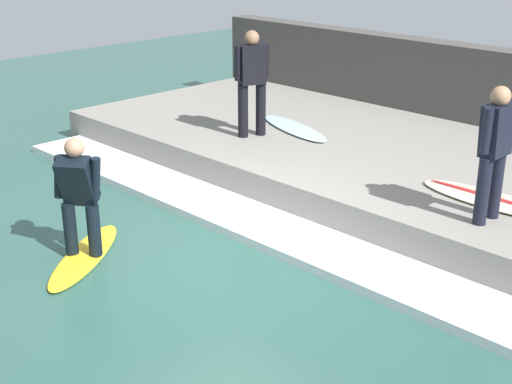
% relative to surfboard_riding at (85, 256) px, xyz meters
% --- Properties ---
extents(ground_plane, '(28.00, 28.00, 0.00)m').
position_rel_surfboard_riding_xyz_m(ground_plane, '(1.23, -1.17, -0.03)').
color(ground_plane, '#2D564C').
extents(concrete_ledge, '(4.40, 11.39, 0.52)m').
position_rel_surfboard_riding_xyz_m(concrete_ledge, '(4.77, -1.17, 0.23)').
color(concrete_ledge, gray).
rests_on(concrete_ledge, ground_plane).
extents(back_wall, '(0.50, 11.96, 1.81)m').
position_rel_surfboard_riding_xyz_m(back_wall, '(7.22, -1.17, 0.87)').
color(back_wall, '#474442').
rests_on(back_wall, ground_plane).
extents(wave_foam_crest, '(0.94, 10.82, 0.12)m').
position_rel_surfboard_riding_xyz_m(wave_foam_crest, '(2.10, -1.17, 0.03)').
color(wave_foam_crest, white).
rests_on(wave_foam_crest, ground_plane).
extents(surfboard_riding, '(1.76, 1.46, 0.06)m').
position_rel_surfboard_riding_xyz_m(surfboard_riding, '(0.00, 0.00, 0.00)').
color(surfboard_riding, yellow).
rests_on(surfboard_riding, ground_plane).
extents(surfer_riding, '(0.57, 0.56, 1.45)m').
position_rel_surfboard_riding_xyz_m(surfer_riding, '(-0.00, 0.00, 0.83)').
color(surfer_riding, black).
rests_on(surfer_riding, surfboard_riding).
extents(surfer_waiting_near, '(0.54, 0.39, 1.69)m').
position_rel_surfboard_riding_xyz_m(surfer_waiting_near, '(3.84, 1.02, 1.44)').
color(surfer_waiting_near, black).
rests_on(surfer_waiting_near, concrete_ledge).
extents(surfboard_waiting_near, '(1.02, 1.92, 0.06)m').
position_rel_surfboard_riding_xyz_m(surfboard_waiting_near, '(4.60, 0.77, 0.52)').
color(surfboard_waiting_near, silver).
rests_on(surfboard_waiting_near, concrete_ledge).
extents(surfer_waiting_far, '(0.54, 0.25, 1.60)m').
position_rel_surfboard_riding_xyz_m(surfer_waiting_far, '(3.33, -3.40, 1.39)').
color(surfer_waiting_far, black).
rests_on(surfer_waiting_far, concrete_ledge).
extents(surfboard_waiting_far, '(0.64, 1.94, 0.07)m').
position_rel_surfboard_riding_xyz_m(surfboard_waiting_far, '(3.92, -3.16, 0.52)').
color(surfboard_waiting_far, beige).
rests_on(surfboard_waiting_far, concrete_ledge).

